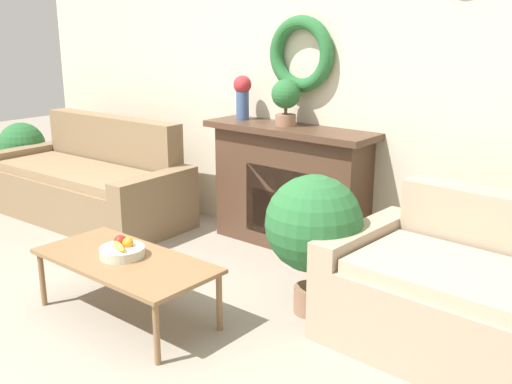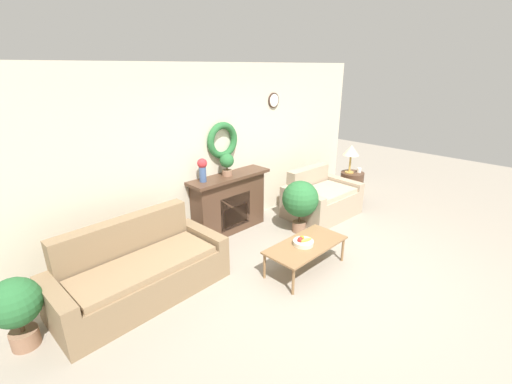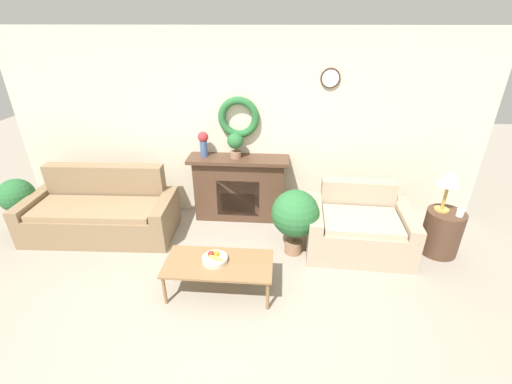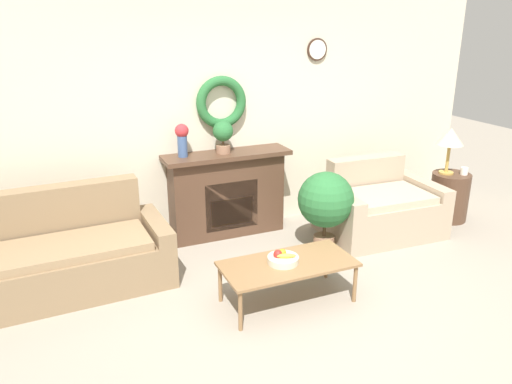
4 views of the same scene
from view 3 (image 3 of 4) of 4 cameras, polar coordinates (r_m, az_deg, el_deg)
ground_plane at (r=3.72m, az=-6.03°, el=-21.34°), size 16.00×16.00×0.00m
wall_back at (r=5.01m, az=-2.15°, el=10.53°), size 6.80×0.17×2.70m
fireplace at (r=5.14m, az=-2.81°, el=0.70°), size 1.45×0.41×0.99m
couch_left at (r=5.32m, az=-24.31°, el=-3.18°), size 2.06×0.96×0.92m
loveseat_right at (r=4.72m, az=16.62°, el=-5.75°), size 1.36×0.98×0.84m
coffee_table at (r=3.85m, az=-6.24°, el=-12.01°), size 1.18×0.57×0.39m
fruit_bowl at (r=3.83m, az=-6.91°, el=-10.95°), size 0.28×0.28×0.12m
side_table_by_loveseat at (r=5.06m, az=28.55°, el=-5.92°), size 0.47×0.47×0.60m
table_lamp at (r=4.76m, az=29.65°, el=2.03°), size 0.32×0.32×0.57m
mug at (r=4.89m, az=30.89°, el=-2.98°), size 0.09×0.09×0.09m
vase_on_mantel_left at (r=4.96m, az=-8.76°, el=8.23°), size 0.15×0.15×0.36m
potted_plant_on_mantel at (r=4.86m, az=-3.46°, el=8.14°), size 0.23×0.23×0.36m
potted_plant_floor_by_couch at (r=5.96m, az=-34.93°, el=-0.84°), size 0.48×0.48×0.76m
potted_plant_floor_by_loveseat at (r=4.32m, az=6.54°, el=-3.78°), size 0.60×0.60×0.89m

